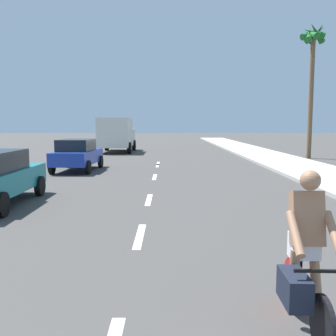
{
  "coord_description": "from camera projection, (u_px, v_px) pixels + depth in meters",
  "views": [
    {
      "loc": [
        0.59,
        -0.15,
        2.31
      ],
      "look_at": [
        0.63,
        10.48,
        1.1
      ],
      "focal_mm": 41.3,
      "sensor_mm": 36.0,
      "label": 1
    }
  ],
  "objects": [
    {
      "name": "palm_tree_far",
      "position": [
        311.0,
        51.0,
        25.46
      ],
      "size": [
        1.76,
        1.9,
        8.96
      ],
      "color": "brown",
      "rests_on": "ground"
    },
    {
      "name": "sidewalk_strip",
      "position": [
        287.0,
        163.0,
        22.3
      ],
      "size": [
        3.6,
        80.0,
        0.14
      ],
      "primitive_type": "cube",
      "color": "#B2ADA3",
      "rests_on": "ground"
    },
    {
      "name": "delivery_truck",
      "position": [
        115.0,
        134.0,
        31.89
      ],
      "size": [
        2.71,
        6.25,
        2.8
      ],
      "rotation": [
        0.0,
        0.0,
        -0.01
      ],
      "color": "beige",
      "rests_on": "ground"
    },
    {
      "name": "parked_car_blue",
      "position": [
        75.0,
        154.0,
        19.14
      ],
      "size": [
        2.01,
        4.11,
        1.57
      ],
      "rotation": [
        0.0,
        0.0,
        -0.04
      ],
      "color": "#1E389E",
      "rests_on": "ground"
    },
    {
      "name": "lane_stripe_6",
      "position": [
        156.0,
        163.0,
        22.82
      ],
      "size": [
        0.16,
        1.8,
        0.01
      ],
      "primitive_type": "cube",
      "color": "white",
      "rests_on": "ground"
    },
    {
      "name": "lane_stripe_2",
      "position": [
        138.0,
        236.0,
        8.01
      ],
      "size": [
        0.16,
        1.8,
        0.01
      ],
      "primitive_type": "cube",
      "color": "white",
      "rests_on": "ground"
    },
    {
      "name": "lane_stripe_4",
      "position": [
        153.0,
        177.0,
        16.92
      ],
      "size": [
        0.16,
        1.8,
        0.01
      ],
      "primitive_type": "cube",
      "color": "white",
      "rests_on": "ground"
    },
    {
      "name": "lane_stripe_5",
      "position": [
        156.0,
        166.0,
        21.62
      ],
      "size": [
        0.16,
        1.8,
        0.01
      ],
      "primitive_type": "cube",
      "color": "white",
      "rests_on": "ground"
    },
    {
      "name": "cyclist",
      "position": [
        302.0,
        261.0,
        4.2
      ],
      "size": [
        0.62,
        1.71,
        1.82
      ],
      "rotation": [
        0.0,
        0.0,
        3.11
      ],
      "color": "black",
      "rests_on": "ground"
    },
    {
      "name": "ground_plane",
      "position": [
        155.0,
        168.0,
        20.28
      ],
      "size": [
        160.0,
        160.0,
        0.0
      ],
      "primitive_type": "plane",
      "color": "#423F3D"
    },
    {
      "name": "lane_stripe_3",
      "position": [
        147.0,
        200.0,
        11.84
      ],
      "size": [
        0.16,
        1.8,
        0.01
      ],
      "primitive_type": "cube",
      "color": "white",
      "rests_on": "ground"
    }
  ]
}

